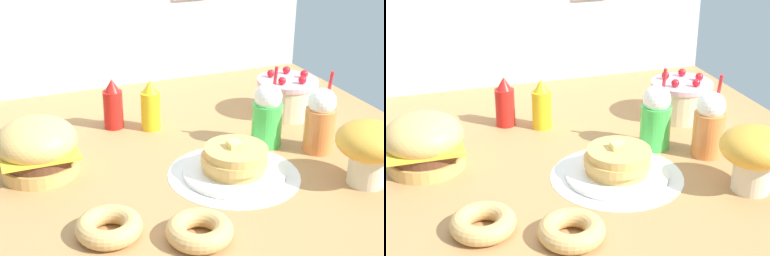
# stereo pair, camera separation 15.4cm
# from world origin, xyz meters

# --- Properties ---
(ground_plane) EXTENTS (2.13, 2.13, 0.02)m
(ground_plane) POSITION_xyz_m (0.00, 0.00, -0.01)
(ground_plane) COLOR #B27F4C
(doily_mat) EXTENTS (0.50, 0.50, 0.00)m
(doily_mat) POSITION_xyz_m (0.12, -0.08, 0.00)
(doily_mat) COLOR white
(doily_mat) RESTS_ON ground_plane
(burger) EXTENTS (0.30, 0.30, 0.22)m
(burger) POSITION_xyz_m (-0.55, 0.21, 0.10)
(burger) COLOR #DBA859
(burger) RESTS_ON ground_plane
(pancake_stack) EXTENTS (0.39, 0.39, 0.14)m
(pancake_stack) POSITION_xyz_m (0.12, -0.09, 0.05)
(pancake_stack) COLOR white
(pancake_stack) RESTS_ON doily_mat
(layer_cake) EXTENTS (0.29, 0.29, 0.21)m
(layer_cake) POSITION_xyz_m (0.62, 0.37, 0.09)
(layer_cake) COLOR beige
(layer_cake) RESTS_ON ground_plane
(ketchup_bottle) EXTENTS (0.09, 0.09, 0.23)m
(ketchup_bottle) POSITION_xyz_m (-0.18, 0.52, 0.11)
(ketchup_bottle) COLOR red
(ketchup_bottle) RESTS_ON ground_plane
(mustard_bottle) EXTENTS (0.09, 0.09, 0.23)m
(mustard_bottle) POSITION_xyz_m (-0.03, 0.44, 0.11)
(mustard_bottle) COLOR yellow
(mustard_bottle) RESTS_ON ground_plane
(cream_soda_cup) EXTENTS (0.13, 0.13, 0.34)m
(cream_soda_cup) POSITION_xyz_m (0.36, 0.11, 0.13)
(cream_soda_cup) COLOR green
(cream_soda_cup) RESTS_ON ground_plane
(orange_float_cup) EXTENTS (0.13, 0.13, 0.34)m
(orange_float_cup) POSITION_xyz_m (0.54, -0.02, 0.13)
(orange_float_cup) COLOR orange
(orange_float_cup) RESTS_ON ground_plane
(donut_pink_glaze) EXTENTS (0.21, 0.21, 0.06)m
(donut_pink_glaze) POSITION_xyz_m (-0.41, -0.29, 0.03)
(donut_pink_glaze) COLOR tan
(donut_pink_glaze) RESTS_ON ground_plane
(donut_chocolate) EXTENTS (0.21, 0.21, 0.06)m
(donut_chocolate) POSITION_xyz_m (-0.16, -0.42, 0.03)
(donut_chocolate) COLOR tan
(donut_chocolate) RESTS_ON ground_plane
(mushroom_stool) EXTENTS (0.25, 0.25, 0.24)m
(mushroom_stool) POSITION_xyz_m (0.55, -0.32, 0.15)
(mushroom_stool) COLOR beige
(mushroom_stool) RESTS_ON ground_plane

